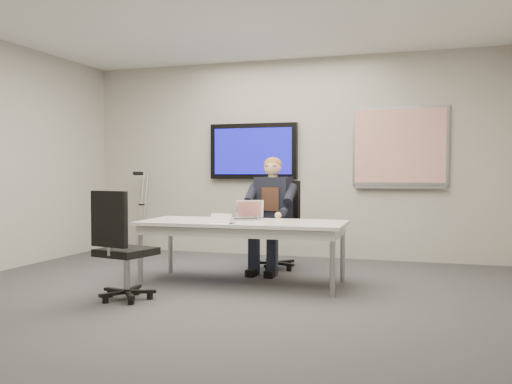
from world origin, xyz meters
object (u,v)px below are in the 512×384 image
(office_chair_near, at_px, (123,266))
(office_chair_far, at_px, (276,241))
(laptop, at_px, (248,215))
(conference_table, at_px, (243,228))
(seated_person, at_px, (269,226))

(office_chair_near, bearing_deg, office_chair_far, -99.32)
(office_chair_far, bearing_deg, laptop, -74.60)
(conference_table, bearing_deg, office_chair_far, 83.62)
(conference_table, bearing_deg, seated_person, 83.45)
(seated_person, bearing_deg, conference_table, -88.16)
(office_chair_near, bearing_deg, laptop, -108.23)
(office_chair_far, height_order, seated_person, seated_person)
(office_chair_far, bearing_deg, conference_table, -72.82)
(seated_person, height_order, laptop, seated_person)
(seated_person, relative_size, laptop, 3.60)
(office_chair_far, xyz_separation_m, seated_person, (-0.02, -0.26, 0.22))
(conference_table, bearing_deg, office_chair_near, -127.79)
(office_chair_near, distance_m, seated_person, 2.09)
(office_chair_near, distance_m, laptop, 1.57)
(conference_table, relative_size, office_chair_near, 2.15)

